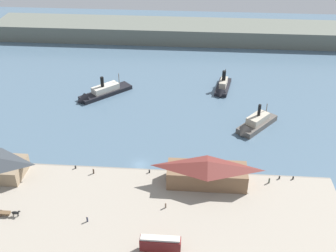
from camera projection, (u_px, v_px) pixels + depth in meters
ground_plane at (140, 165)px, 124.58m from camera, size 320.00×320.00×0.00m
quay_promenade at (128, 215)px, 105.63m from camera, size 110.00×36.00×1.20m
seawall_edge at (138, 171)px, 121.26m from camera, size 110.00×0.80×1.00m
ferry_shed_customs_shed at (207, 172)px, 113.43m from camera, size 22.26×8.33×7.44m
street_tram at (160, 243)px, 93.42m from camera, size 9.27×2.62×4.41m
horse_cart at (8, 213)px, 104.04m from camera, size 5.95×1.33×1.87m
pedestrian_near_west_shed at (269, 181)px, 115.04m from camera, size 0.44×0.44×1.79m
pedestrian_walking_east at (93, 171)px, 118.64m from camera, size 0.44×0.44×1.77m
pedestrian_at_waters_edge at (166, 205)px, 106.61m from camera, size 0.41×0.41×1.64m
pedestrian_near_cart at (87, 219)px, 102.42m from camera, size 0.41×0.41×1.66m
mooring_post_east at (279, 177)px, 116.75m from camera, size 0.44×0.44×0.90m
mooring_post_west at (149, 171)px, 119.13m from camera, size 0.44×0.44×0.90m
mooring_post_center_west at (76, 167)px, 120.82m from camera, size 0.44×0.44×0.90m
mooring_post_center_east at (293, 178)px, 116.61m from camera, size 0.44×0.44×0.90m
ferry_moored_west at (100, 93)px, 161.24m from camera, size 20.60×20.19×9.56m
ferry_departing_north at (223, 88)px, 165.54m from camera, size 7.44×17.09×9.23m
ferry_approaching_east at (254, 125)px, 140.96m from camera, size 15.93×17.84×10.10m
far_headland at (168, 31)px, 215.64m from camera, size 180.00×24.00×8.00m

